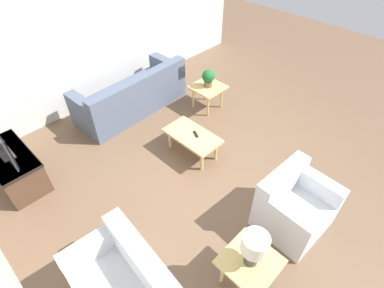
{
  "coord_description": "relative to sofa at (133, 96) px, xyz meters",
  "views": [
    {
      "loc": [
        -2.01,
        2.64,
        3.54
      ],
      "look_at": [
        0.26,
        0.32,
        0.55
      ],
      "focal_mm": 28.0,
      "sensor_mm": 36.0,
      "label": 1
    }
  ],
  "objects": [
    {
      "name": "armchair",
      "position": [
        -3.55,
        0.12,
        0.02
      ],
      "size": [
        0.81,
        0.91,
        0.82
      ],
      "rotation": [
        0.0,
        0.0,
        -1.62
      ],
      "color": "silver",
      "rests_on": "ground_plane"
    },
    {
      "name": "tv_stand_chest",
      "position": [
        -0.24,
        2.37,
        -0.01
      ],
      "size": [
        1.11,
        0.56,
        0.55
      ],
      "color": "#4C3323",
      "rests_on": "ground_plane"
    },
    {
      "name": "wall_right",
      "position": [
        0.84,
        0.03,
        1.04
      ],
      "size": [
        0.12,
        7.2,
        2.7
      ],
      "color": "silver",
      "rests_on": "ground_plane"
    },
    {
      "name": "ground_plane",
      "position": [
        -2.22,
        0.03,
        -0.31
      ],
      "size": [
        14.0,
        14.0,
        0.0
      ],
      "primitive_type": "plane",
      "color": "brown"
    },
    {
      "name": "table_lamp",
      "position": [
        -3.63,
        1.17,
        0.48
      ],
      "size": [
        0.28,
        0.28,
        0.46
      ],
      "color": "#333333",
      "rests_on": "side_table_lamp"
    },
    {
      "name": "side_table_lamp",
      "position": [
        -3.63,
        1.17,
        0.11
      ],
      "size": [
        0.58,
        0.58,
        0.48
      ],
      "color": "tan",
      "rests_on": "ground_plane"
    },
    {
      "name": "potted_plant",
      "position": [
        -0.98,
        -1.07,
        0.37
      ],
      "size": [
        0.24,
        0.24,
        0.34
      ],
      "color": "brown",
      "rests_on": "side_table_plant"
    },
    {
      "name": "remote_control",
      "position": [
        -1.73,
        0.04,
        0.1
      ],
      "size": [
        0.16,
        0.11,
        0.02
      ],
      "color": "black",
      "rests_on": "coffee_table"
    },
    {
      "name": "side_table_plant",
      "position": [
        -0.98,
        -1.07,
        0.11
      ],
      "size": [
        0.58,
        0.58,
        0.48
      ],
      "color": "tan",
      "rests_on": "ground_plane"
    },
    {
      "name": "coffee_table",
      "position": [
        -1.69,
        0.08,
        0.04
      ],
      "size": [
        0.92,
        0.51,
        0.4
      ],
      "color": "tan",
      "rests_on": "ground_plane"
    },
    {
      "name": "sofa",
      "position": [
        0.0,
        0.0,
        0.0
      ],
      "size": [
        0.95,
        2.21,
        0.82
      ],
      "rotation": [
        0.0,
        0.0,
        1.61
      ],
      "color": "#4C566B",
      "rests_on": "ground_plane"
    }
  ]
}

